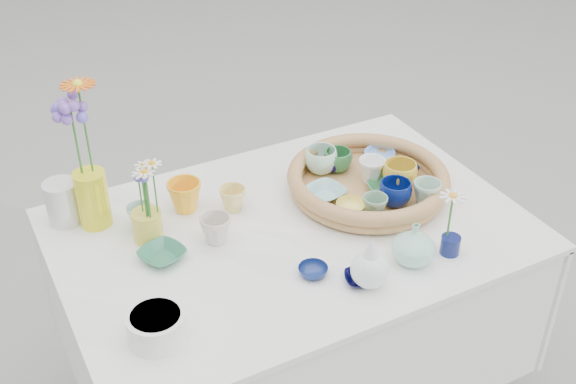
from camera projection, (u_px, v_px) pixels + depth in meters
name	position (u px, v px, depth m)	size (l,w,h in m)	color
wicker_tray	(368.00, 181.00, 2.10)	(0.47, 0.47, 0.08)	#A36E34
tray_ceramic_0	(333.00, 161.00, 2.20)	(0.12, 0.12, 0.04)	#0C043F
tray_ceramic_1	(398.00, 171.00, 2.17)	(0.11, 0.11, 0.03)	black
tray_ceramic_2	(400.00, 175.00, 2.10)	(0.10, 0.10, 0.08)	gold
tray_ceramic_3	(386.00, 188.00, 2.09)	(0.10, 0.10, 0.03)	#3F935C
tray_ceramic_4	(375.00, 207.00, 1.97)	(0.07, 0.07, 0.06)	gray
tray_ceramic_5	(325.00, 193.00, 2.07)	(0.11, 0.11, 0.03)	#8DC4C2
tray_ceramic_6	(321.00, 160.00, 2.17)	(0.10, 0.10, 0.08)	#C8FBE1
tray_ceramic_7	(372.00, 170.00, 2.12)	(0.08, 0.08, 0.07)	white
tray_ceramic_8	(379.00, 156.00, 2.23)	(0.10, 0.10, 0.03)	#80AFFD
tray_ceramic_9	(395.00, 193.00, 2.02)	(0.09, 0.09, 0.07)	navy
tray_ceramic_10	(351.00, 207.00, 2.01)	(0.08, 0.08, 0.03)	#F6DF60
tray_ceramic_11	(427.00, 194.00, 2.02)	(0.08, 0.08, 0.07)	#9ECCBA
tray_ceramic_12	(338.00, 160.00, 2.18)	(0.08, 0.08, 0.07)	#31783D
loose_ceramic_0	(185.00, 196.00, 2.03)	(0.10, 0.10, 0.09)	#FFAE1F
loose_ceramic_1	(233.00, 199.00, 2.03)	(0.08, 0.08, 0.07)	#EBD375
loose_ceramic_2	(162.00, 255.00, 1.86)	(0.11, 0.11, 0.03)	#2F7454
loose_ceramic_3	(216.00, 229.00, 1.91)	(0.08, 0.08, 0.08)	beige
loose_ceramic_4	(313.00, 271.00, 1.81)	(0.08, 0.08, 0.02)	navy
loose_ceramic_5	(140.00, 216.00, 1.97)	(0.07, 0.07, 0.06)	#97BBB1
loose_ceramic_6	(361.00, 279.00, 1.78)	(0.08, 0.08, 0.02)	black
fluted_bowl	(157.00, 326.00, 1.61)	(0.14, 0.14, 0.07)	white
bud_vase_paleblue	(370.00, 261.00, 1.74)	(0.10, 0.10, 0.15)	white
bud_vase_seafoam	(414.00, 244.00, 1.83)	(0.11, 0.11, 0.12)	#9EDAC6
bud_vase_cobalt	(450.00, 245.00, 1.87)	(0.05, 0.05, 0.05)	#101851
single_daisy	(450.00, 216.00, 1.83)	(0.08, 0.08, 0.14)	white
tall_vase_yellow	(93.00, 199.00, 1.95)	(0.09, 0.09, 0.16)	yellow
gerbera	(85.00, 129.00, 1.85)	(0.10, 0.10, 0.27)	orange
hydrangea	(76.00, 142.00, 1.85)	(0.08, 0.08, 0.27)	#8258C7
white_pitcher	(63.00, 202.00, 1.97)	(0.13, 0.09, 0.12)	silver
daisy_cup	(147.00, 226.00, 1.91)	(0.08, 0.08, 0.09)	gold
daisy_posy	(148.00, 188.00, 1.85)	(0.08, 0.08, 0.15)	white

